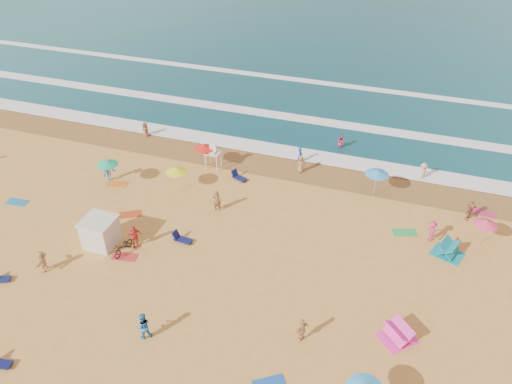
% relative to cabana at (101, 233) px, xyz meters
% --- Properties ---
extents(ground, '(220.00, 220.00, 0.00)m').
position_rel_cabana_xyz_m(ground, '(6.31, 1.52, -1.00)').
color(ground, gold).
rests_on(ground, ground).
extents(wet_sand, '(220.00, 220.00, 0.00)m').
position_rel_cabana_xyz_m(wet_sand, '(6.31, 14.02, -0.99)').
color(wet_sand, olive).
rests_on(wet_sand, ground).
extents(surf_foam, '(200.00, 18.70, 0.05)m').
position_rel_cabana_xyz_m(surf_foam, '(6.31, 22.84, -0.90)').
color(surf_foam, white).
rests_on(surf_foam, ground).
extents(cabana, '(2.00, 2.00, 2.00)m').
position_rel_cabana_xyz_m(cabana, '(0.00, 0.00, 0.00)').
color(cabana, silver).
rests_on(cabana, ground).
extents(cabana_roof, '(2.20, 2.20, 0.12)m').
position_rel_cabana_xyz_m(cabana_roof, '(0.00, 0.00, 1.06)').
color(cabana_roof, silver).
rests_on(cabana_roof, cabana).
extents(bicycle, '(0.85, 1.97, 1.01)m').
position_rel_cabana_xyz_m(bicycle, '(1.90, -0.30, -0.50)').
color(bicycle, black).
rests_on(bicycle, ground).
extents(lifeguard_stand, '(1.20, 1.20, 2.10)m').
position_rel_cabana_xyz_m(lifeguard_stand, '(3.46, 11.92, 0.05)').
color(lifeguard_stand, white).
rests_on(lifeguard_stand, ground).
extents(beach_umbrellas, '(67.97, 28.09, 0.76)m').
position_rel_cabana_xyz_m(beach_umbrellas, '(12.63, 3.45, 1.12)').
color(beach_umbrellas, yellow).
rests_on(beach_umbrellas, ground).
extents(loungers, '(48.03, 23.54, 0.34)m').
position_rel_cabana_xyz_m(loungers, '(15.05, -1.69, -0.83)').
color(loungers, '#0F1C4F').
rests_on(loungers, ground).
extents(towels, '(36.60, 23.28, 0.03)m').
position_rel_cabana_xyz_m(towels, '(5.27, 0.45, -0.98)').
color(towels, red).
rests_on(towels, ground).
extents(popup_tents, '(5.01, 10.79, 1.20)m').
position_rel_cabana_xyz_m(popup_tents, '(21.75, 2.51, -0.40)').
color(popup_tents, '#F937B3').
rests_on(popup_tents, ground).
extents(beachgoers, '(41.95, 29.22, 2.08)m').
position_rel_cabana_xyz_m(beachgoers, '(6.64, 5.63, -0.22)').
color(beachgoers, red).
rests_on(beachgoers, ground).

